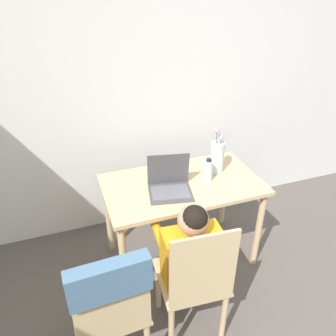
# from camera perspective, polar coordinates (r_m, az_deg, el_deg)

# --- Properties ---
(wall_back) EXTENTS (6.40, 0.05, 2.50)m
(wall_back) POSITION_cam_1_polar(r_m,az_deg,el_deg) (2.82, -0.72, 13.76)
(wall_back) COLOR white
(wall_back) RESTS_ON ground_plane
(dining_table) EXTENTS (1.17, 0.66, 0.73)m
(dining_table) POSITION_cam_1_polar(r_m,az_deg,el_deg) (2.49, 2.45, -4.53)
(dining_table) COLOR #D6B784
(dining_table) RESTS_ON ground_plane
(chair_occupied) EXTENTS (0.43, 0.43, 0.93)m
(chair_occupied) POSITION_cam_1_polar(r_m,az_deg,el_deg) (2.07, 4.66, -19.05)
(chair_occupied) COLOR #D6B784
(chair_occupied) RESTS_ON ground_plane
(chair_spare) EXTENTS (0.42, 0.45, 0.94)m
(chair_spare) POSITION_cam_1_polar(r_m,az_deg,el_deg) (1.81, -10.03, -21.71)
(chair_spare) COLOR #D6B784
(chair_spare) RESTS_ON ground_plane
(person_seated) EXTENTS (0.38, 0.45, 0.98)m
(person_seated) POSITION_cam_1_polar(r_m,az_deg,el_deg) (2.05, 3.65, -13.88)
(person_seated) COLOR orange
(person_seated) RESTS_ON ground_plane
(laptop) EXTENTS (0.35, 0.31, 0.26)m
(laptop) POSITION_cam_1_polar(r_m,az_deg,el_deg) (2.32, 0.26, -2.59)
(laptop) COLOR #4C4C51
(laptop) RESTS_ON dining_table
(flower_vase) EXTENTS (0.10, 0.10, 0.37)m
(flower_vase) POSITION_cam_1_polar(r_m,az_deg,el_deg) (2.54, 8.55, 2.13)
(flower_vase) COLOR silver
(flower_vase) RESTS_ON dining_table
(water_bottle) EXTENTS (0.06, 0.06, 0.19)m
(water_bottle) POSITION_cam_1_polar(r_m,az_deg,el_deg) (2.43, 7.00, -0.45)
(water_bottle) COLOR silver
(water_bottle) RESTS_ON dining_table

